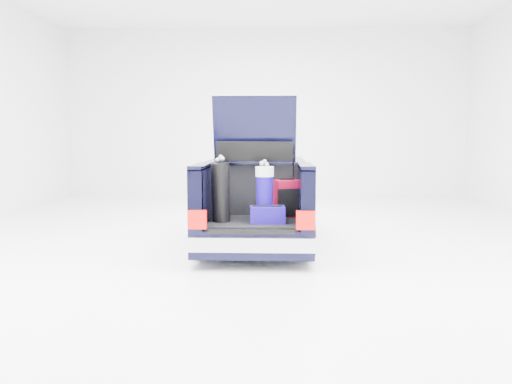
{
  "coord_description": "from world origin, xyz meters",
  "views": [
    {
      "loc": [
        0.35,
        -9.43,
        1.89
      ],
      "look_at": [
        0.0,
        -0.5,
        0.92
      ],
      "focal_mm": 38.0,
      "sensor_mm": 36.0,
      "label": 1
    }
  ],
  "objects_px": {
    "car": "(257,202)",
    "black_golf_bag": "(221,192)",
    "blue_duffel": "(267,215)",
    "red_suitcase": "(287,199)",
    "blue_golf_bag": "(265,193)"
  },
  "relations": [
    {
      "from": "car",
      "to": "blue_duffel",
      "type": "distance_m",
      "value": 1.79
    },
    {
      "from": "red_suitcase",
      "to": "blue_duffel",
      "type": "distance_m",
      "value": 0.67
    },
    {
      "from": "car",
      "to": "blue_duffel",
      "type": "xyz_separation_m",
      "value": [
        0.21,
        -1.77,
        0.05
      ]
    },
    {
      "from": "black_golf_bag",
      "to": "blue_duffel",
      "type": "relative_size",
      "value": 1.87
    },
    {
      "from": "car",
      "to": "red_suitcase",
      "type": "distance_m",
      "value": 1.31
    },
    {
      "from": "blue_duffel",
      "to": "car",
      "type": "bearing_deg",
      "value": 93.27
    },
    {
      "from": "blue_duffel",
      "to": "black_golf_bag",
      "type": "bearing_deg",
      "value": 169.15
    },
    {
      "from": "car",
      "to": "black_golf_bag",
      "type": "distance_m",
      "value": 1.79
    },
    {
      "from": "red_suitcase",
      "to": "black_golf_bag",
      "type": "relative_size",
      "value": 0.63
    },
    {
      "from": "red_suitcase",
      "to": "blue_duffel",
      "type": "bearing_deg",
      "value": -136.91
    },
    {
      "from": "black_golf_bag",
      "to": "blue_duffel",
      "type": "xyz_separation_m",
      "value": [
        0.69,
        -0.09,
        -0.32
      ]
    },
    {
      "from": "blue_golf_bag",
      "to": "blue_duffel",
      "type": "distance_m",
      "value": 0.36
    },
    {
      "from": "red_suitcase",
      "to": "black_golf_bag",
      "type": "distance_m",
      "value": 1.1
    },
    {
      "from": "blue_golf_bag",
      "to": "car",
      "type": "bearing_deg",
      "value": 75.12
    },
    {
      "from": "blue_golf_bag",
      "to": "black_golf_bag",
      "type": "bearing_deg",
      "value": 169.05
    }
  ]
}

